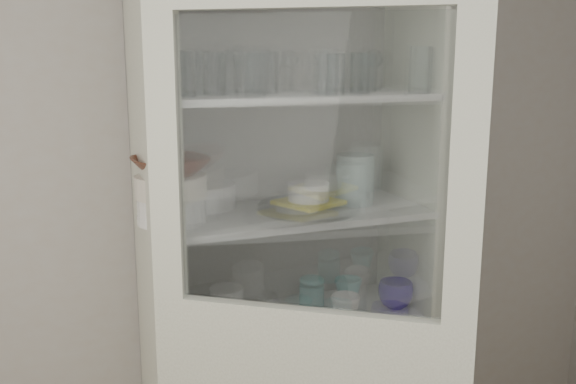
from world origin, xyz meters
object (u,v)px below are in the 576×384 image
object	(u,v)px
glass_platter	(309,207)
measuring_cups	(238,325)
mug_white	(345,309)
grey_bowl_stack	(355,179)
yellow_trivet	(309,202)
white_ramekin	(309,192)
plate_stack_front	(172,210)
white_canister	(227,307)
goblet_1	(238,66)
mug_blue	(396,294)
pantry_cabinet	(282,291)
mug_teal	(348,291)
teal_jar	(312,294)
terracotta_bowl	(170,166)
goblet_3	(373,68)
cream_bowl	(171,186)
goblet_2	(291,69)
plate_stack_back	(203,195)
goblet_0	(203,69)
cupboard_door	(306,384)

from	to	relation	value
glass_platter	measuring_cups	xyz separation A→B (m)	(-0.27, -0.02, -0.39)
mug_white	grey_bowl_stack	bearing A→B (deg)	44.70
yellow_trivet	white_ramekin	bearing A→B (deg)	0.00
plate_stack_front	white_canister	world-z (taller)	plate_stack_front
goblet_1	mug_blue	xyz separation A→B (m)	(0.55, -0.18, -0.84)
plate_stack_front	measuring_cups	size ratio (longest dim) A/B	1.96
pantry_cabinet	mug_teal	world-z (taller)	pantry_cabinet
teal_jar	pantry_cabinet	bearing A→B (deg)	171.57
grey_bowl_stack	white_canister	size ratio (longest dim) A/B	1.30
yellow_trivet	mug_teal	size ratio (longest dim) A/B	1.82
white_ramekin	pantry_cabinet	bearing A→B (deg)	125.51
terracotta_bowl	goblet_1	bearing A→B (deg)	28.97
goblet_3	white_canister	distance (m)	1.00
pantry_cabinet	cream_bowl	xyz separation A→B (m)	(-0.41, -0.09, 0.44)
goblet_1	plate_stack_front	world-z (taller)	goblet_1
teal_jar	mug_teal	bearing A→B (deg)	1.79
mug_teal	white_canister	world-z (taller)	white_canister
mug_teal	measuring_cups	world-z (taller)	mug_teal
glass_platter	teal_jar	world-z (taller)	glass_platter
pantry_cabinet	grey_bowl_stack	xyz separation A→B (m)	(0.26, -0.07, 0.41)
goblet_2	pantry_cabinet	bearing A→B (deg)	-137.09
plate_stack_back	mug_white	distance (m)	0.64
mug_blue	goblet_0	bearing A→B (deg)	169.26
pantry_cabinet	cupboard_door	world-z (taller)	pantry_cabinet
measuring_cups	cream_bowl	bearing A→B (deg)	175.02
pantry_cabinet	glass_platter	size ratio (longest dim) A/B	5.89
goblet_2	mug_blue	distance (m)	0.92
white_ramekin	mug_white	world-z (taller)	white_ramekin
goblet_3	white_ramekin	xyz separation A→B (m)	(-0.29, -0.10, -0.42)
goblet_0	goblet_1	distance (m)	0.12
terracotta_bowl	white_ramekin	world-z (taller)	terracotta_bowl
white_ramekin	goblet_3	bearing A→B (deg)	18.11
glass_platter	mug_blue	distance (m)	0.50
goblet_3	grey_bowl_stack	xyz separation A→B (m)	(-0.10, -0.07, -0.39)
mug_teal	teal_jar	bearing A→B (deg)	-159.89
cream_bowl	white_ramekin	bearing A→B (deg)	0.14
goblet_3	plate_stack_front	bearing A→B (deg)	-172.84
white_ramekin	mug_teal	distance (m)	0.47
goblet_1	mug_teal	xyz separation A→B (m)	(0.40, -0.07, -0.84)
white_ramekin	mug_blue	xyz separation A→B (m)	(0.34, -0.03, -0.41)
terracotta_bowl	cream_bowl	bearing A→B (deg)	0.00
teal_jar	measuring_cups	distance (m)	0.33
mug_white	white_canister	size ratio (longest dim) A/B	0.78
pantry_cabinet	plate_stack_front	bearing A→B (deg)	-167.20
terracotta_bowl	yellow_trivet	size ratio (longest dim) A/B	1.26
mug_white	white_canister	xyz separation A→B (m)	(-0.40, 0.13, 0.02)
plate_stack_back	measuring_cups	distance (m)	0.47
teal_jar	measuring_cups	bearing A→B (deg)	-163.36
goblet_0	cream_bowl	bearing A→B (deg)	-135.75
goblet_1	mug_white	world-z (taller)	goblet_1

